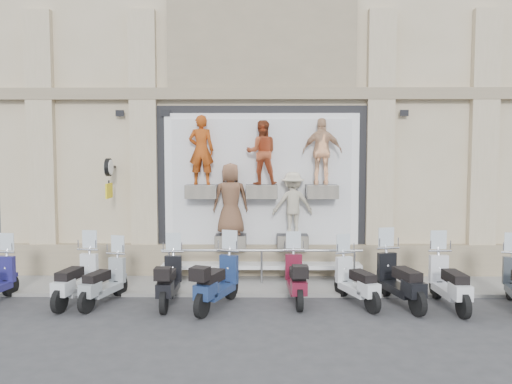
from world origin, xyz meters
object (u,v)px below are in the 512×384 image
at_px(scooter_e, 217,271).
at_px(scooter_h, 400,269).
at_px(scooter_d, 169,271).
at_px(scooter_i, 449,272).
at_px(scooter_c, 104,272).
at_px(scooter_g, 356,272).
at_px(scooter_b, 76,269).
at_px(guard_rail, 262,268).
at_px(scooter_f, 296,269).
at_px(clock_sign_bracket, 109,173).

height_order(scooter_e, scooter_h, scooter_h).
bearing_deg(scooter_d, scooter_i, -2.50).
height_order(scooter_c, scooter_g, scooter_g).
bearing_deg(scooter_c, scooter_d, 16.08).
relative_size(scooter_b, scooter_d, 1.03).
distance_m(scooter_h, scooter_i, 1.02).
bearing_deg(scooter_d, scooter_b, 177.91).
distance_m(scooter_c, scooter_h, 6.42).
bearing_deg(scooter_h, guard_rail, 138.35).
xyz_separation_m(scooter_c, scooter_f, (4.20, 0.21, 0.03)).
bearing_deg(scooter_d, clock_sign_bracket, 132.43).
height_order(guard_rail, clock_sign_bracket, clock_sign_bracket).
relative_size(scooter_e, scooter_i, 1.01).
xyz_separation_m(guard_rail, scooter_e, (-0.94, -1.79, 0.33)).
bearing_deg(scooter_i, scooter_c, 176.51).
bearing_deg(scooter_i, scooter_d, 176.07).
bearing_deg(scooter_b, scooter_c, 3.27).
bearing_deg(guard_rail, scooter_c, -155.63).
relative_size(clock_sign_bracket, scooter_e, 0.52).
bearing_deg(scooter_b, clock_sign_bracket, 94.31).
xyz_separation_m(clock_sign_bracket, scooter_c, (0.46, -2.03, -2.08)).
distance_m(clock_sign_bracket, scooter_f, 5.41).
height_order(scooter_d, scooter_e, scooter_e).
distance_m(scooter_f, scooter_h, 2.24).
relative_size(scooter_c, scooter_i, 0.91).
xyz_separation_m(clock_sign_bracket, scooter_e, (2.96, -2.25, -2.01)).
distance_m(scooter_c, scooter_d, 1.42).
bearing_deg(scooter_f, scooter_e, -167.71).
distance_m(scooter_b, scooter_e, 3.13).
height_order(guard_rail, scooter_b, scooter_b).
bearing_deg(scooter_i, guard_rail, 154.31).
bearing_deg(scooter_b, scooter_f, 10.78).
relative_size(scooter_h, scooter_i, 1.03).
height_order(clock_sign_bracket, scooter_c, clock_sign_bracket).
height_order(scooter_b, scooter_h, scooter_h).
height_order(clock_sign_bracket, scooter_d, clock_sign_bracket).
distance_m(scooter_c, scooter_g, 5.49).
height_order(clock_sign_bracket, scooter_f, clock_sign_bracket).
relative_size(scooter_b, scooter_e, 0.97).
height_order(guard_rail, scooter_d, scooter_d).
xyz_separation_m(scooter_b, scooter_g, (6.12, -0.03, -0.03)).
xyz_separation_m(scooter_e, scooter_g, (3.00, 0.26, -0.06)).
height_order(clock_sign_bracket, scooter_i, clock_sign_bracket).
bearing_deg(scooter_f, scooter_h, -8.72).
xyz_separation_m(guard_rail, scooter_b, (-4.06, -1.50, 0.30)).
bearing_deg(guard_rail, scooter_d, -142.49).
xyz_separation_m(clock_sign_bracket, scooter_f, (4.66, -1.82, -2.06)).
bearing_deg(scooter_g, guard_rail, 123.84).
bearing_deg(scooter_b, scooter_h, 8.15).
relative_size(clock_sign_bracket, scooter_c, 0.58).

